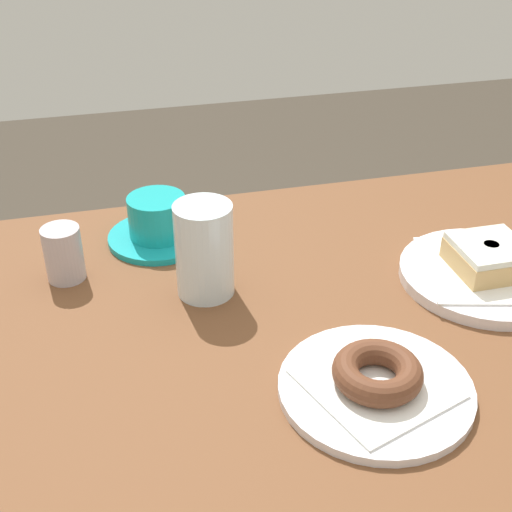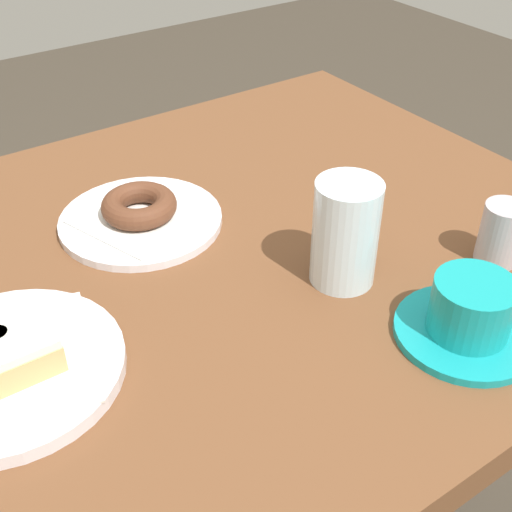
# 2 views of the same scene
# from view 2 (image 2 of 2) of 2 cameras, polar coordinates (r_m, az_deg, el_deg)

# --- Properties ---
(table) EXTENTS (1.04, 0.80, 0.76)m
(table) POSITION_cam_2_polar(r_m,az_deg,el_deg) (0.87, -4.63, -4.73)
(table) COLOR brown
(table) RESTS_ON ground_plane
(plate_glazed_square) EXTENTS (0.23, 0.23, 0.02)m
(plate_glazed_square) POSITION_cam_2_polar(r_m,az_deg,el_deg) (0.71, -20.41, -9.02)
(plate_glazed_square) COLOR white
(plate_glazed_square) RESTS_ON table
(napkin_glazed_square) EXTENTS (0.20, 0.20, 0.00)m
(napkin_glazed_square) POSITION_cam_2_polar(r_m,az_deg,el_deg) (0.70, -20.57, -8.48)
(napkin_glazed_square) COLOR white
(napkin_glazed_square) RESTS_ON plate_glazed_square
(donut_glazed_square) EXTENTS (0.09, 0.09, 0.04)m
(donut_glazed_square) POSITION_cam_2_polar(r_m,az_deg,el_deg) (0.69, -20.93, -7.25)
(donut_glazed_square) COLOR tan
(donut_glazed_square) RESTS_ON napkin_glazed_square
(plate_chocolate_ring) EXTENTS (0.21, 0.21, 0.01)m
(plate_chocolate_ring) POSITION_cam_2_polar(r_m,az_deg,el_deg) (0.89, -9.78, 3.01)
(plate_chocolate_ring) COLOR white
(plate_chocolate_ring) RESTS_ON table
(napkin_chocolate_ring) EXTENTS (0.18, 0.18, 0.00)m
(napkin_chocolate_ring) POSITION_cam_2_polar(r_m,az_deg,el_deg) (0.88, -9.83, 3.39)
(napkin_chocolate_ring) COLOR white
(napkin_chocolate_ring) RESTS_ON plate_chocolate_ring
(donut_chocolate_ring) EXTENTS (0.10, 0.10, 0.03)m
(donut_chocolate_ring) POSITION_cam_2_polar(r_m,az_deg,el_deg) (0.88, -9.94, 4.26)
(donut_chocolate_ring) COLOR brown
(donut_chocolate_ring) RESTS_ON napkin_chocolate_ring
(water_glass) EXTENTS (0.08, 0.08, 0.13)m
(water_glass) POSITION_cam_2_polar(r_m,az_deg,el_deg) (0.75, 7.63, 1.95)
(water_glass) COLOR silver
(water_glass) RESTS_ON table
(coffee_cup) EXTENTS (0.15, 0.15, 0.07)m
(coffee_cup) POSITION_cam_2_polar(r_m,az_deg,el_deg) (0.72, 17.76, -4.77)
(coffee_cup) COLOR teal
(coffee_cup) RESTS_ON table
(sugar_jar) EXTENTS (0.05, 0.05, 0.08)m
(sugar_jar) POSITION_cam_2_polar(r_m,az_deg,el_deg) (0.84, 20.18, 1.81)
(sugar_jar) COLOR #B6ADB5
(sugar_jar) RESTS_ON table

